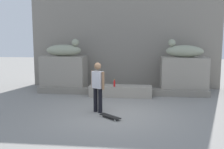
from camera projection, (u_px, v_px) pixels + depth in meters
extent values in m
plane|color=gray|center=(114.00, 114.00, 9.07)|extent=(40.00, 40.00, 0.00)
cube|color=gray|center=(125.00, 15.00, 13.30)|extent=(9.06, 0.60, 6.97)
cube|color=gray|center=(64.00, 73.00, 12.72)|extent=(1.97, 1.19, 1.58)
cube|color=gray|center=(184.00, 75.00, 12.12)|extent=(1.97, 1.19, 1.58)
ellipsoid|color=#9AA086|center=(64.00, 50.00, 12.56)|extent=(1.61, 0.58, 0.52)
sphere|color=#9AA086|center=(75.00, 42.00, 12.45)|extent=(0.32, 0.32, 0.32)
ellipsoid|color=#9AA086|center=(185.00, 51.00, 11.96)|extent=(1.68, 0.87, 0.52)
sphere|color=#9AA086|center=(172.00, 43.00, 12.07)|extent=(0.32, 0.32, 0.32)
cube|color=gray|center=(121.00, 91.00, 11.53)|extent=(2.59, 0.67, 0.45)
cylinder|color=black|center=(100.00, 101.00, 9.14)|extent=(0.14, 0.14, 0.82)
cylinder|color=black|center=(96.00, 100.00, 9.26)|extent=(0.14, 0.14, 0.82)
cube|color=silver|center=(98.00, 80.00, 9.10)|extent=(0.41, 0.35, 0.56)
sphere|color=#8C6647|center=(98.00, 66.00, 9.03)|extent=(0.23, 0.23, 0.23)
cylinder|color=#8C6647|center=(103.00, 81.00, 8.97)|extent=(0.09, 0.09, 0.58)
cylinder|color=#8C6647|center=(93.00, 79.00, 9.23)|extent=(0.09, 0.09, 0.58)
cube|color=black|center=(110.00, 116.00, 8.57)|extent=(0.74, 0.67, 0.02)
cylinder|color=white|center=(102.00, 116.00, 8.74)|extent=(0.06, 0.06, 0.06)
cylinder|color=white|center=(105.00, 115.00, 8.84)|extent=(0.06, 0.06, 0.06)
cylinder|color=white|center=(115.00, 120.00, 8.31)|extent=(0.06, 0.06, 0.06)
cylinder|color=white|center=(118.00, 119.00, 8.40)|extent=(0.06, 0.06, 0.06)
cylinder|color=silver|center=(96.00, 82.00, 11.84)|extent=(0.08, 0.08, 0.22)
cylinder|color=silver|center=(96.00, 78.00, 11.82)|extent=(0.03, 0.03, 0.06)
cylinder|color=yellow|center=(96.00, 77.00, 11.82)|extent=(0.04, 0.04, 0.01)
cylinder|color=red|center=(114.00, 84.00, 11.26)|extent=(0.07, 0.07, 0.24)
cylinder|color=red|center=(114.00, 80.00, 11.24)|extent=(0.03, 0.03, 0.06)
cylinder|color=yellow|center=(114.00, 79.00, 11.23)|extent=(0.04, 0.04, 0.01)
cube|color=gray|center=(121.00, 91.00, 11.91)|extent=(7.35, 0.50, 0.26)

